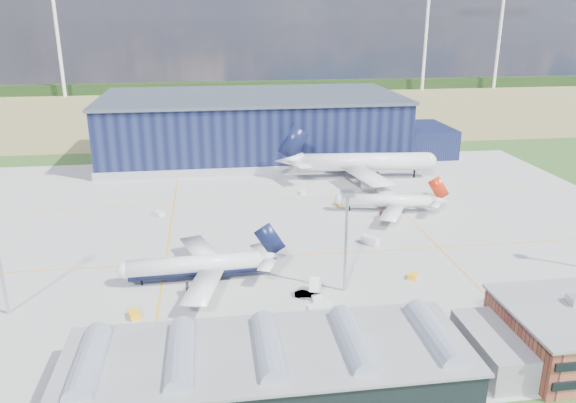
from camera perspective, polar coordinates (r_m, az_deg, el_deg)
The scene contains 19 objects.
ground at distance 150.68m, azimuth -0.67°, elevation -4.05°, with size 600.00×600.00×0.00m, color #2A501E.
apron at distance 159.87m, azimuth -1.13°, elevation -2.67°, with size 220.00×160.00×0.08m.
farmland at distance 362.98m, azimuth -5.26°, elevation 9.36°, with size 600.00×220.00×0.01m, color olive.
treeline at distance 441.55m, azimuth -5.86°, elevation 11.51°, with size 600.00×8.00×8.00m, color black.
hangar at distance 238.16m, azimuth -3.00°, elevation 7.36°, with size 145.00×62.00×26.10m.
glass_concourse at distance 95.69m, azimuth 0.22°, elevation -16.03°, with size 78.00×23.00×8.60m.
light_mast_center at distance 119.31m, azimuth 5.97°, elevation -2.43°, with size 2.60×2.60×23.00m.
airliner_navy at distance 128.24m, azimuth -9.41°, elevation -5.45°, with size 38.82×37.97×12.66m, color silver, non-canonical shape.
airliner_red at distance 172.94m, azimuth 9.95°, elevation 0.72°, with size 35.13×34.37×11.46m, color silver, non-canonical shape.
airliner_widebody at distance 206.53m, azimuth 7.84°, elevation 4.92°, with size 59.73×58.43×19.48m, color silver, non-canonical shape.
gse_tug_a at distance 118.79m, azimuth -15.35°, elevation -11.01°, with size 1.99×3.26×1.36m, color yellow.
gse_tug_b at distance 133.26m, azimuth 12.55°, elevation -7.42°, with size 1.81×2.71×1.17m, color yellow.
gse_van_a at distance 115.60m, azimuth 3.23°, elevation -10.93°, with size 2.24×5.14×2.24m, color silver.
gse_cart_a at distance 189.30m, azimuth 1.55°, elevation 0.95°, with size 1.87×2.80×1.21m, color silver.
gse_van_b at distance 149.82m, azimuth 8.38°, elevation -3.94°, with size 2.20×4.79×2.20m, color silver.
gse_tug_c at distance 178.73m, azimuth 5.24°, elevation -0.16°, with size 2.10×3.36×1.47m, color yellow.
gse_cart_b at distance 173.26m, azimuth -13.00°, elevation -1.21°, with size 2.17×3.26×1.41m, color silver.
airstair at distance 122.38m, azimuth 2.80°, elevation -8.86°, with size 2.07×5.17×3.31m, color silver.
car_b at distance 122.37m, azimuth 1.66°, elevation -9.36°, with size 1.43×4.11×1.36m, color #99999E.
Camera 1 is at (-17.91, -137.85, 58.14)m, focal length 35.00 mm.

